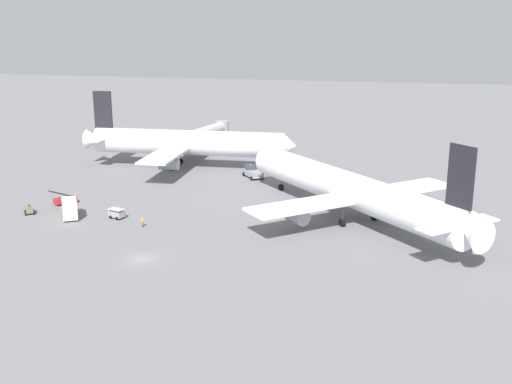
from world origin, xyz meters
TOP-DOWN VIEW (x-y plane):
  - ground_plane at (0.00, 0.00)m, footprint 600.00×600.00m
  - airliner_at_gate_left at (-14.32, 56.32)m, footprint 50.56×40.40m
  - airliner_being_pushed at (25.99, 26.32)m, footprint 44.87×45.86m
  - pushback_tug at (2.80, 50.85)m, footprint 6.81×7.98m
  - gse_baggage_cart_near_cluster at (-12.29, 16.41)m, footprint 3.07×2.31m
  - gse_catering_truck_tall at (-20.21, 14.70)m, footprint 5.18×6.21m
  - gse_belt_loader_portside at (-25.72, 22.14)m, footprint 3.94×4.69m
  - gse_gpu_cart_small at (-28.38, 14.94)m, footprint 2.56×2.64m
  - ground_crew_marshaller_foreground at (-6.02, 13.18)m, footprint 0.36×0.36m
  - jet_bridge at (-18.44, 84.14)m, footprint 6.66×22.03m

SIDE VIEW (x-z plane):
  - ground_plane at x=0.00m, z-range 0.00..0.00m
  - gse_gpu_cart_small at x=-28.38m, z-range -0.16..1.74m
  - gse_belt_loader_portside at x=-25.72m, z-range -0.68..2.33m
  - gse_baggage_cart_near_cluster at x=-12.29m, z-range 0.01..1.72m
  - ground_crew_marshaller_foreground at x=-6.02m, z-range 0.03..1.70m
  - pushback_tug at x=2.80m, z-range -0.22..2.61m
  - gse_catering_truck_tall at x=-20.21m, z-range 0.01..3.51m
  - jet_bridge at x=-18.44m, z-range 1.09..6.83m
  - airliner_being_pushed at x=25.99m, z-range -3.17..13.55m
  - airliner_at_gate_left at x=-14.32m, z-range -2.83..14.60m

